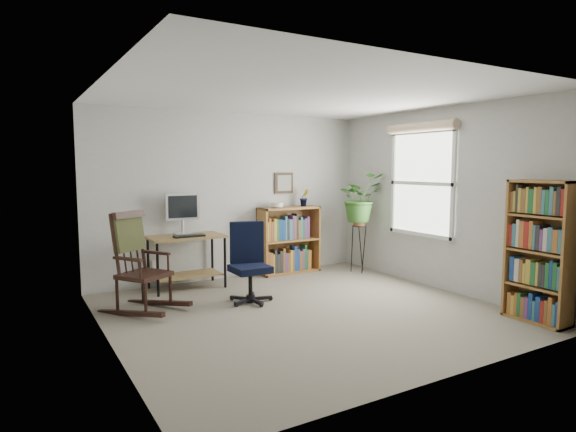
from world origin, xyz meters
TOP-DOWN VIEW (x-y plane):
  - floor at (0.00, 0.00)m, footprint 4.20×4.00m
  - ceiling at (0.00, 0.00)m, footprint 4.20×4.00m
  - wall_back at (0.00, 2.00)m, footprint 4.20×0.00m
  - wall_front at (0.00, -2.00)m, footprint 4.20×0.00m
  - wall_left at (-2.10, 0.00)m, footprint 0.00×4.00m
  - wall_right at (2.10, 0.00)m, footprint 0.00×4.00m
  - window at (2.06, 0.30)m, footprint 0.12×1.20m
  - desk at (-0.81, 1.70)m, footprint 0.99×0.54m
  - monitor at (-0.81, 1.84)m, footprint 0.46×0.16m
  - keyboard at (-0.81, 1.58)m, footprint 0.40×0.15m
  - office_chair at (-0.38, 0.65)m, footprint 0.65×0.65m
  - rocking_chair at (-1.57, 0.93)m, footprint 1.04×1.16m
  - low_bookshelf at (0.85, 1.82)m, footprint 0.96×0.32m
  - tall_bookshelf at (1.92, -1.53)m, footprint 0.28×0.65m
  - plant_stand at (1.80, 1.30)m, footprint 0.26×0.26m
  - spider_plant at (1.80, 1.30)m, footprint 1.69×1.87m
  - potted_plant_small at (1.13, 1.83)m, footprint 0.13×0.24m
  - framed_picture at (0.85, 1.97)m, footprint 0.32×0.04m

SIDE VIEW (x-z plane):
  - floor at x=0.00m, z-range 0.00..0.00m
  - desk at x=-0.81m, z-range 0.00..0.71m
  - plant_stand at x=1.80m, z-range 0.00..0.85m
  - office_chair at x=-0.38m, z-range 0.00..0.98m
  - low_bookshelf at x=0.85m, z-range 0.00..1.02m
  - rocking_chair at x=-1.57m, z-range 0.00..1.15m
  - keyboard at x=-0.81m, z-range 0.71..0.74m
  - tall_bookshelf at x=1.92m, z-range 0.00..1.49m
  - monitor at x=-0.81m, z-range 0.71..1.27m
  - potted_plant_small at x=1.13m, z-range 1.02..1.12m
  - wall_back at x=0.00m, z-range 0.00..2.40m
  - wall_front at x=0.00m, z-range 0.00..2.40m
  - wall_left at x=-2.10m, z-range 0.00..2.40m
  - wall_right at x=2.10m, z-range 0.00..2.40m
  - framed_picture at x=0.85m, z-range 1.22..1.54m
  - window at x=2.06m, z-range 0.65..2.15m
  - spider_plant at x=1.80m, z-range 0.78..2.25m
  - ceiling at x=0.00m, z-range 2.40..2.40m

